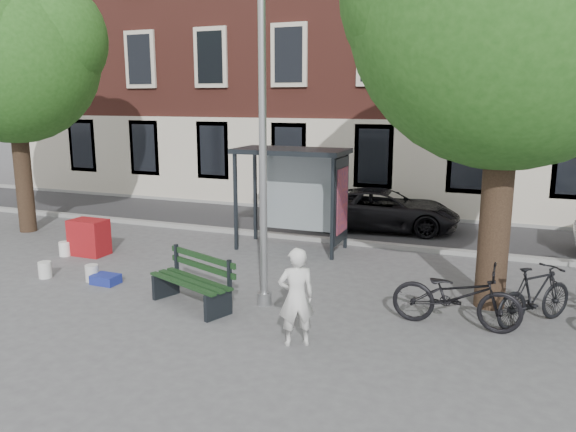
{
  "coord_description": "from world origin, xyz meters",
  "views": [
    {
      "loc": [
        4.15,
        -9.28,
        3.85
      ],
      "look_at": [
        -0.15,
        1.63,
        1.4
      ],
      "focal_mm": 35.0,
      "sensor_mm": 36.0,
      "label": 1
    }
  ],
  "objects_px": {
    "lamppost": "(263,159)",
    "red_stand": "(89,237)",
    "bus_shelter": "(307,176)",
    "bike_d": "(535,295)",
    "bench": "(193,283)",
    "car_dark": "(384,210)",
    "bike_a": "(456,296)",
    "painter": "(296,297)"
  },
  "relations": [
    {
      "from": "bench",
      "to": "red_stand",
      "type": "distance_m",
      "value": 4.8
    },
    {
      "from": "bike_d",
      "to": "car_dark",
      "type": "bearing_deg",
      "value": -16.13
    },
    {
      "from": "car_dark",
      "to": "bench",
      "type": "bearing_deg",
      "value": 158.49
    },
    {
      "from": "bus_shelter",
      "to": "bench",
      "type": "relative_size",
      "value": 1.45
    },
    {
      "from": "bus_shelter",
      "to": "bike_a",
      "type": "bearing_deg",
      "value": -43.51
    },
    {
      "from": "bench",
      "to": "bike_d",
      "type": "relative_size",
      "value": 1.11
    },
    {
      "from": "red_stand",
      "to": "bike_a",
      "type": "bearing_deg",
      "value": -8.71
    },
    {
      "from": "bike_d",
      "to": "bench",
      "type": "bearing_deg",
      "value": 54.67
    },
    {
      "from": "bike_d",
      "to": "bike_a",
      "type": "bearing_deg",
      "value": 67.58
    },
    {
      "from": "lamppost",
      "to": "car_dark",
      "type": "distance_m",
      "value": 7.46
    },
    {
      "from": "painter",
      "to": "bike_a",
      "type": "xyz_separation_m",
      "value": [
        2.29,
        1.67,
        -0.23
      ]
    },
    {
      "from": "car_dark",
      "to": "red_stand",
      "type": "height_order",
      "value": "car_dark"
    },
    {
      "from": "bench",
      "to": "bike_d",
      "type": "xyz_separation_m",
      "value": [
        5.97,
        1.39,
        0.09
      ]
    },
    {
      "from": "bike_a",
      "to": "bike_d",
      "type": "bearing_deg",
      "value": -63.4
    },
    {
      "from": "painter",
      "to": "bench",
      "type": "height_order",
      "value": "painter"
    },
    {
      "from": "bike_a",
      "to": "lamppost",
      "type": "bearing_deg",
      "value": 94.17
    },
    {
      "from": "bike_d",
      "to": "car_dark",
      "type": "height_order",
      "value": "car_dark"
    },
    {
      "from": "painter",
      "to": "bike_a",
      "type": "relative_size",
      "value": 0.74
    },
    {
      "from": "painter",
      "to": "bench",
      "type": "xyz_separation_m",
      "value": [
        -2.42,
        0.89,
        -0.36
      ]
    },
    {
      "from": "red_stand",
      "to": "car_dark",
      "type": "bearing_deg",
      "value": 41.05
    },
    {
      "from": "bike_a",
      "to": "car_dark",
      "type": "bearing_deg",
      "value": 22.02
    },
    {
      "from": "lamppost",
      "to": "bike_d",
      "type": "relative_size",
      "value": 3.44
    },
    {
      "from": "painter",
      "to": "red_stand",
      "type": "relative_size",
      "value": 1.78
    },
    {
      "from": "bus_shelter",
      "to": "red_stand",
      "type": "xyz_separation_m",
      "value": [
        -4.9,
        -2.51,
        -1.47
      ]
    },
    {
      "from": "bus_shelter",
      "to": "bike_d",
      "type": "xyz_separation_m",
      "value": [
        5.35,
        -3.28,
        -1.39
      ]
    },
    {
      "from": "bus_shelter",
      "to": "car_dark",
      "type": "height_order",
      "value": "bus_shelter"
    },
    {
      "from": "car_dark",
      "to": "painter",
      "type": "bearing_deg",
      "value": 175.98
    },
    {
      "from": "painter",
      "to": "bench",
      "type": "bearing_deg",
      "value": -51.61
    },
    {
      "from": "bus_shelter",
      "to": "car_dark",
      "type": "bearing_deg",
      "value": 64.79
    },
    {
      "from": "bus_shelter",
      "to": "bike_d",
      "type": "relative_size",
      "value": 1.61
    },
    {
      "from": "bench",
      "to": "bike_d",
      "type": "distance_m",
      "value": 6.13
    },
    {
      "from": "bike_a",
      "to": "car_dark",
      "type": "relative_size",
      "value": 0.49
    },
    {
      "from": "bus_shelter",
      "to": "bike_a",
      "type": "relative_size",
      "value": 1.32
    },
    {
      "from": "bike_d",
      "to": "car_dark",
      "type": "xyz_separation_m",
      "value": [
        -3.95,
        6.26,
        0.08
      ]
    },
    {
      "from": "bike_a",
      "to": "red_stand",
      "type": "height_order",
      "value": "bike_a"
    },
    {
      "from": "bus_shelter",
      "to": "bike_d",
      "type": "bearing_deg",
      "value": -31.45
    },
    {
      "from": "bench",
      "to": "bike_d",
      "type": "bearing_deg",
      "value": 34.85
    },
    {
      "from": "bench",
      "to": "red_stand",
      "type": "bearing_deg",
      "value": 175.17
    },
    {
      "from": "red_stand",
      "to": "bike_d",
      "type": "bearing_deg",
      "value": -4.26
    },
    {
      "from": "bike_a",
      "to": "bike_d",
      "type": "relative_size",
      "value": 1.22
    },
    {
      "from": "lamppost",
      "to": "red_stand",
      "type": "height_order",
      "value": "lamppost"
    },
    {
      "from": "bus_shelter",
      "to": "bench",
      "type": "bearing_deg",
      "value": -97.48
    }
  ]
}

